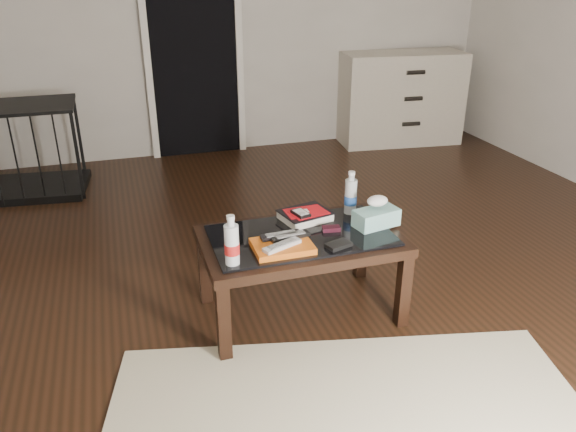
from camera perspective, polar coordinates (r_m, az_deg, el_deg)
name	(u,v)px	position (r m, az deg, el deg)	size (l,w,h in m)	color
ground	(330,264)	(3.50, 4.27, -4.93)	(5.00, 5.00, 0.00)	black
doorway	(193,44)	(5.39, -9.61, 16.82)	(0.90, 0.08, 2.07)	black
coffee_table	(301,246)	(2.85, 1.31, -3.04)	(1.00, 0.60, 0.46)	black
dresser	(400,98)	(5.90, 11.34, 11.66)	(1.25, 0.63, 0.90)	beige
pet_crate	(24,165)	(4.96, -25.24, 4.73)	(0.96, 0.70, 0.71)	black
magazines	(282,246)	(2.67, -0.58, -3.08)	(0.28, 0.21, 0.03)	orange
remote_silver	(282,245)	(2.63, -0.62, -2.98)	(0.20, 0.05, 0.02)	silver
remote_black_front	(290,236)	(2.71, 0.23, -2.05)	(0.20, 0.05, 0.02)	black
remote_black_back	(281,235)	(2.72, -0.74, -1.95)	(0.20, 0.05, 0.02)	black
textbook	(305,215)	(2.97, 1.75, 0.05)	(0.25, 0.20, 0.05)	black
dvd_mailers	(304,212)	(2.96, 1.61, 0.45)	(0.19, 0.14, 0.01)	red
ipod	(301,213)	(2.91, 1.30, 0.29)	(0.06, 0.10, 0.02)	black
flip_phone	(331,229)	(2.86, 4.41, -1.29)	(0.09, 0.05, 0.02)	black
wallet	(338,245)	(2.71, 5.15, -2.93)	(0.12, 0.07, 0.02)	black
water_bottle_left	(232,240)	(2.52, -5.75, -2.44)	(0.07, 0.07, 0.24)	white
water_bottle_right	(351,192)	(3.04, 6.40, 2.40)	(0.07, 0.07, 0.24)	silver
tissue_box	(376,218)	(2.93, 8.95, -0.17)	(0.23, 0.12, 0.09)	teal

